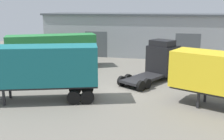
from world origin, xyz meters
name	(u,v)px	position (x,y,z in m)	size (l,w,h in m)	color
ground_plane	(122,90)	(0.00, 0.00, 0.00)	(60.00, 60.00, 0.00)	slate
warehouse_building	(143,34)	(0.00, 17.21, 3.03)	(28.81, 6.93, 6.04)	#93999E
tractor_unit_black	(160,61)	(2.98, 4.32, 1.81)	(5.58, 6.94, 3.87)	black
container_trailer_green	(51,47)	(-9.53, 6.57, 2.48)	(10.04, 6.90, 3.86)	#28843D
container_trailer_orange	(37,67)	(-5.81, -3.89, 2.67)	(9.43, 5.13, 4.24)	#197075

